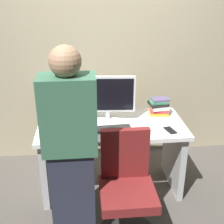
{
  "coord_description": "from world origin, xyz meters",
  "views": [
    {
      "loc": [
        -0.26,
        -2.63,
        2.01
      ],
      "look_at": [
        0.0,
        -0.05,
        0.89
      ],
      "focal_mm": 48.29,
      "sensor_mm": 36.0,
      "label": 1
    }
  ],
  "objects_px": {
    "cup_near_keyboard": "(75,127)",
    "cup_by_monitor": "(59,113)",
    "desk": "(112,144)",
    "monitor": "(107,96)",
    "cell_phone": "(170,130)",
    "person_at_desk": "(71,151)",
    "mouse": "(140,126)",
    "office_chair": "(127,192)",
    "book_stack": "(159,107)",
    "keyboard": "(108,129)"
  },
  "relations": [
    {
      "from": "monitor",
      "to": "cup_by_monitor",
      "type": "distance_m",
      "value": 0.55
    },
    {
      "from": "desk",
      "to": "monitor",
      "type": "distance_m",
      "value": 0.5
    },
    {
      "from": "cup_by_monitor",
      "to": "office_chair",
      "type": "bearing_deg",
      "value": -56.52
    },
    {
      "from": "monitor",
      "to": "book_stack",
      "type": "bearing_deg",
      "value": 8.98
    },
    {
      "from": "office_chair",
      "to": "cup_by_monitor",
      "type": "relative_size",
      "value": 10.92
    },
    {
      "from": "monitor",
      "to": "keyboard",
      "type": "distance_m",
      "value": 0.33
    },
    {
      "from": "cup_near_keyboard",
      "to": "cup_by_monitor",
      "type": "height_order",
      "value": "cup_near_keyboard"
    },
    {
      "from": "person_at_desk",
      "to": "cup_near_keyboard",
      "type": "xyz_separation_m",
      "value": [
        0.02,
        0.53,
        -0.05
      ]
    },
    {
      "from": "office_chair",
      "to": "person_at_desk",
      "type": "distance_m",
      "value": 0.6
    },
    {
      "from": "monitor",
      "to": "cell_phone",
      "type": "height_order",
      "value": "monitor"
    },
    {
      "from": "keyboard",
      "to": "cup_near_keyboard",
      "type": "relative_size",
      "value": 4.21
    },
    {
      "from": "cup_near_keyboard",
      "to": "book_stack",
      "type": "relative_size",
      "value": 0.47
    },
    {
      "from": "desk",
      "to": "mouse",
      "type": "height_order",
      "value": "mouse"
    },
    {
      "from": "cup_near_keyboard",
      "to": "cup_by_monitor",
      "type": "bearing_deg",
      "value": 116.35
    },
    {
      "from": "office_chair",
      "to": "cell_phone",
      "type": "height_order",
      "value": "office_chair"
    },
    {
      "from": "cup_near_keyboard",
      "to": "book_stack",
      "type": "xyz_separation_m",
      "value": [
        0.86,
        0.31,
        0.03
      ]
    },
    {
      "from": "desk",
      "to": "keyboard",
      "type": "xyz_separation_m",
      "value": [
        -0.04,
        -0.12,
        0.24
      ]
    },
    {
      "from": "person_at_desk",
      "to": "office_chair",
      "type": "bearing_deg",
      "value": -0.39
    },
    {
      "from": "office_chair",
      "to": "keyboard",
      "type": "bearing_deg",
      "value": 101.01
    },
    {
      "from": "keyboard",
      "to": "cell_phone",
      "type": "xyz_separation_m",
      "value": [
        0.58,
        -0.07,
        -0.01
      ]
    },
    {
      "from": "person_at_desk",
      "to": "cup_by_monitor",
      "type": "relative_size",
      "value": 19.04
    },
    {
      "from": "cell_phone",
      "to": "mouse",
      "type": "bearing_deg",
      "value": 148.06
    },
    {
      "from": "keyboard",
      "to": "mouse",
      "type": "distance_m",
      "value": 0.3
    },
    {
      "from": "mouse",
      "to": "book_stack",
      "type": "xyz_separation_m",
      "value": [
        0.25,
        0.3,
        0.07
      ]
    },
    {
      "from": "cup_by_monitor",
      "to": "book_stack",
      "type": "height_order",
      "value": "book_stack"
    },
    {
      "from": "mouse",
      "to": "book_stack",
      "type": "distance_m",
      "value": 0.39
    },
    {
      "from": "cup_near_keyboard",
      "to": "cell_phone",
      "type": "height_order",
      "value": "cup_near_keyboard"
    },
    {
      "from": "keyboard",
      "to": "book_stack",
      "type": "relative_size",
      "value": 1.97
    },
    {
      "from": "person_at_desk",
      "to": "cell_phone",
      "type": "height_order",
      "value": "person_at_desk"
    },
    {
      "from": "desk",
      "to": "person_at_desk",
      "type": "height_order",
      "value": "person_at_desk"
    },
    {
      "from": "person_at_desk",
      "to": "mouse",
      "type": "distance_m",
      "value": 0.84
    },
    {
      "from": "keyboard",
      "to": "mouse",
      "type": "xyz_separation_m",
      "value": [
        0.3,
        0.01,
        0.01
      ]
    },
    {
      "from": "desk",
      "to": "cup_near_keyboard",
      "type": "distance_m",
      "value": 0.46
    },
    {
      "from": "cup_near_keyboard",
      "to": "cup_by_monitor",
      "type": "distance_m",
      "value": 0.38
    },
    {
      "from": "person_at_desk",
      "to": "monitor",
      "type": "bearing_deg",
      "value": 65.57
    },
    {
      "from": "person_at_desk",
      "to": "cell_phone",
      "type": "xyz_separation_m",
      "value": [
        0.9,
        0.46,
        -0.1
      ]
    },
    {
      "from": "desk",
      "to": "office_chair",
      "type": "xyz_separation_m",
      "value": [
        0.06,
        -0.66,
        -0.08
      ]
    },
    {
      "from": "person_at_desk",
      "to": "keyboard",
      "type": "height_order",
      "value": "person_at_desk"
    },
    {
      "from": "office_chair",
      "to": "cup_near_keyboard",
      "type": "relative_size",
      "value": 9.21
    },
    {
      "from": "cup_near_keyboard",
      "to": "cup_by_monitor",
      "type": "xyz_separation_m",
      "value": [
        -0.17,
        0.34,
        -0.01
      ]
    },
    {
      "from": "mouse",
      "to": "book_stack",
      "type": "relative_size",
      "value": 0.46
    },
    {
      "from": "monitor",
      "to": "keyboard",
      "type": "relative_size",
      "value": 1.26
    },
    {
      "from": "monitor",
      "to": "keyboard",
      "type": "bearing_deg",
      "value": -93.81
    },
    {
      "from": "office_chair",
      "to": "book_stack",
      "type": "height_order",
      "value": "office_chair"
    },
    {
      "from": "office_chair",
      "to": "cell_phone",
      "type": "relative_size",
      "value": 6.53
    },
    {
      "from": "desk",
      "to": "cell_phone",
      "type": "relative_size",
      "value": 9.88
    },
    {
      "from": "monitor",
      "to": "cell_phone",
      "type": "bearing_deg",
      "value": -27.52
    },
    {
      "from": "monitor",
      "to": "cell_phone",
      "type": "distance_m",
      "value": 0.68
    },
    {
      "from": "person_at_desk",
      "to": "desk",
      "type": "bearing_deg",
      "value": 60.43
    },
    {
      "from": "person_at_desk",
      "to": "cup_near_keyboard",
      "type": "relative_size",
      "value": 16.05
    }
  ]
}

